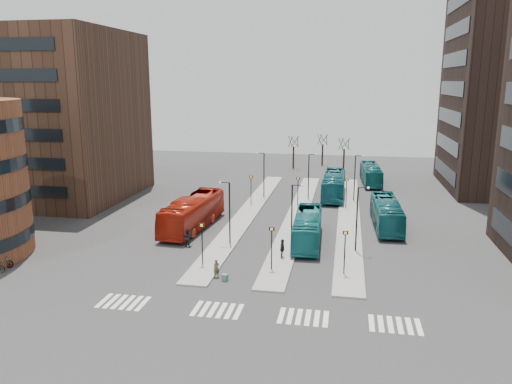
% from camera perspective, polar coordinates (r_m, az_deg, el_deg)
% --- Properties ---
extents(ground, '(160.00, 160.00, 0.00)m').
position_cam_1_polar(ground, '(32.13, -4.53, -16.51)').
color(ground, '#2C2C2E').
rests_on(ground, ground).
extents(island_left, '(2.50, 45.00, 0.15)m').
position_cam_1_polar(island_left, '(60.24, -0.92, -2.32)').
color(island_left, gray).
rests_on(island_left, ground).
extents(island_mid, '(2.50, 45.00, 0.15)m').
position_cam_1_polar(island_mid, '(59.40, 4.77, -2.58)').
color(island_mid, gray).
rests_on(island_mid, ground).
extents(island_right, '(2.50, 45.00, 0.15)m').
position_cam_1_polar(island_right, '(59.15, 10.57, -2.82)').
color(island_right, gray).
rests_on(island_right, ground).
extents(suitcase, '(0.52, 0.46, 0.55)m').
position_cam_1_polar(suitcase, '(40.37, -3.59, -9.73)').
color(suitcase, navy).
rests_on(suitcase, ground).
extents(red_bus, '(3.95, 12.68, 3.48)m').
position_cam_1_polar(red_bus, '(54.07, -7.24, -2.34)').
color(red_bus, '#A11C0C').
rests_on(red_bus, ground).
extents(teal_bus_a, '(2.84, 10.75, 2.97)m').
position_cam_1_polar(teal_bus_a, '(49.26, 5.91, -4.11)').
color(teal_bus_a, '#166B70').
rests_on(teal_bus_a, ground).
extents(teal_bus_b, '(2.91, 11.98, 3.33)m').
position_cam_1_polar(teal_bus_b, '(68.81, 8.87, 0.78)').
color(teal_bus_b, '#145865').
rests_on(teal_bus_b, ground).
extents(teal_bus_c, '(3.03, 11.18, 3.09)m').
position_cam_1_polar(teal_bus_c, '(55.86, 14.67, -2.38)').
color(teal_bus_c, '#135A61').
rests_on(teal_bus_c, ground).
extents(teal_bus_d, '(3.16, 10.87, 2.99)m').
position_cam_1_polar(teal_bus_d, '(78.87, 12.99, 1.99)').
color(teal_bus_d, '#135D62').
rests_on(teal_bus_d, ground).
extents(traveller, '(0.66, 0.61, 1.51)m').
position_cam_1_polar(traveller, '(40.91, -4.53, -8.72)').
color(traveller, '#47452A').
rests_on(traveller, ground).
extents(commuter_a, '(1.05, 0.94, 1.78)m').
position_cam_1_polar(commuter_a, '(48.48, -7.81, -5.18)').
color(commuter_a, black).
rests_on(commuter_a, ground).
extents(commuter_b, '(0.51, 1.09, 1.81)m').
position_cam_1_polar(commuter_b, '(44.89, 3.03, -6.52)').
color(commuter_b, black).
rests_on(commuter_b, ground).
extents(commuter_c, '(1.10, 1.16, 1.58)m').
position_cam_1_polar(commuter_c, '(45.68, 6.30, -6.39)').
color(commuter_c, black).
rests_on(commuter_c, ground).
extents(bicycle_mid, '(1.85, 1.06, 1.07)m').
position_cam_1_polar(bicycle_mid, '(47.88, -27.02, -7.17)').
color(bicycle_mid, gray).
rests_on(bicycle_mid, ground).
extents(crosswalk_stripes, '(22.35, 2.40, 0.01)m').
position_cam_1_polar(crosswalk_stripes, '(35.24, 0.01, -13.68)').
color(crosswalk_stripes, silver).
rests_on(crosswalk_stripes, ground).
extents(office_block, '(25.00, 20.12, 22.00)m').
position_cam_1_polar(office_block, '(73.93, -23.98, 7.98)').
color(office_block, '#432C1F').
rests_on(office_block, ground).
extents(sign_poles, '(12.45, 22.12, 3.65)m').
position_cam_1_polar(sign_poles, '(52.11, 3.62, -2.08)').
color(sign_poles, black).
rests_on(sign_poles, ground).
extents(lamp_posts, '(14.04, 20.24, 6.12)m').
position_cam_1_polar(lamp_posts, '(56.57, 5.28, 0.29)').
color(lamp_posts, black).
rests_on(lamp_posts, ground).
extents(bare_trees, '(10.97, 8.14, 5.90)m').
position_cam_1_polar(bare_trees, '(90.78, 7.29, 4.37)').
color(bare_trees, black).
rests_on(bare_trees, ground).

